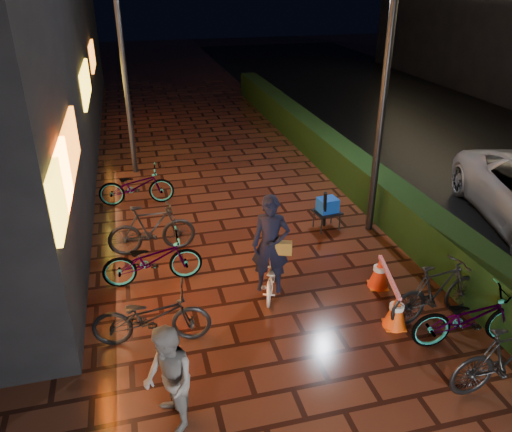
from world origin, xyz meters
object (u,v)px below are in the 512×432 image
object	(u,v)px
bystander_person	(169,380)
cart_assembly	(327,207)
traffic_barrier	(387,290)
cyclist	(271,259)

from	to	relation	value
bystander_person	cart_assembly	world-z (taller)	bystander_person
traffic_barrier	cart_assembly	distance (m)	3.01
cyclist	traffic_barrier	size ratio (longest dim) A/B	1.26
bystander_person	cyclist	size ratio (longest dim) A/B	0.79
cyclist	traffic_barrier	world-z (taller)	cyclist
cart_assembly	traffic_barrier	bearing A→B (deg)	-90.94
cart_assembly	bystander_person	bearing A→B (deg)	-130.52
cyclist	traffic_barrier	xyz separation A→B (m)	(1.90, -0.87, -0.42)
bystander_person	traffic_barrier	size ratio (longest dim) A/B	0.99
traffic_barrier	cyclist	bearing A→B (deg)	155.44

